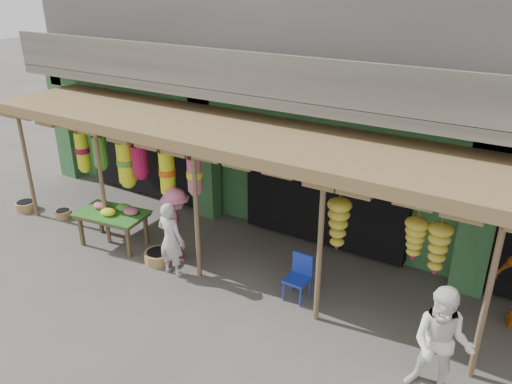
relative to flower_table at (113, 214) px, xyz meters
The scene contains 11 objects.
ground 3.88m from the flower_table, ahead, with size 80.00×80.00×0.00m, color #514C47.
building 6.84m from the flower_table, 52.94° to the left, with size 16.40×6.80×7.00m.
awning 4.21m from the flower_table, 14.82° to the left, with size 14.00×2.70×2.79m.
flower_table is the anchor object (origin of this frame).
blue_chair 4.29m from the flower_table, ahead, with size 0.42×0.43×0.85m.
basket_left 3.25m from the flower_table, behind, with size 0.51×0.51×0.21m, color #916141.
basket_mid 1.42m from the flower_table, ahead, with size 0.58×0.58×0.22m, color olive.
basket_right 2.17m from the flower_table, behind, with size 0.39×0.39×0.18m, color olive.
person_front 1.82m from the flower_table, ahead, with size 0.55×0.36×1.52m, color beige.
person_right 6.95m from the flower_table, ahead, with size 0.83×0.65×1.71m, color white.
person_shopper 1.57m from the flower_table, ahead, with size 1.01×0.58×1.56m, color pink.
Camera 1 is at (3.80, -6.63, 5.42)m, focal length 35.00 mm.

